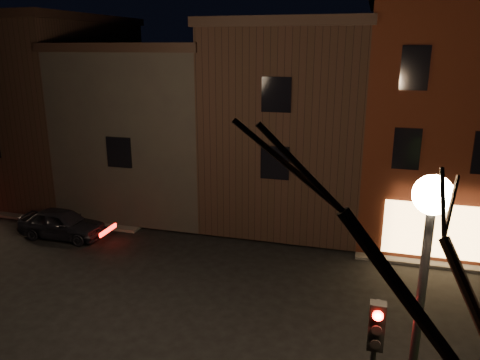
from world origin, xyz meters
name	(u,v)px	position (x,y,z in m)	size (l,w,h in m)	color
ground	(196,304)	(0.00, 0.00, 0.00)	(120.00, 120.00, 0.00)	black
sidewalk_far_left	(60,148)	(-20.00, 20.00, 0.06)	(30.00, 30.00, 0.12)	#2D2B28
corner_building	(436,115)	(8.00, 9.47, 5.40)	(6.50, 8.50, 10.50)	#40160B
row_building_a	(296,118)	(1.50, 10.50, 4.83)	(7.30, 10.30, 9.40)	black
row_building_b	(165,122)	(-5.75, 10.50, 4.33)	(7.80, 10.30, 8.40)	black
row_building_c	(51,104)	(-13.00, 10.50, 5.08)	(7.30, 10.30, 9.90)	black
street_lamp_near	(425,264)	(6.20, -6.00, 5.18)	(0.60, 0.60, 6.48)	black
parked_car_a	(62,223)	(-7.90, 3.73, 0.67)	(1.58, 3.93, 1.34)	black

